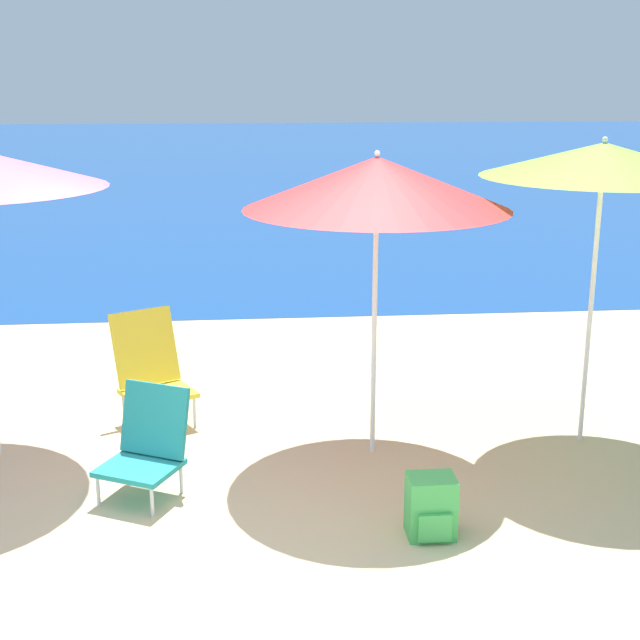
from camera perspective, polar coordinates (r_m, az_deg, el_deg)
name	(u,v)px	position (r m, az deg, el deg)	size (l,w,h in m)	color
ground_plane	(253,560)	(5.37, -4.30, -15.06)	(60.00, 60.00, 0.00)	#D1BA89
sea_water	(240,157)	(29.97, -5.14, 10.34)	(60.00, 40.00, 0.01)	#19478C
beach_umbrella_lime	(603,160)	(6.69, 17.68, 9.71)	(1.74, 1.74, 2.30)	white
beach_umbrella_red	(377,183)	(6.20, 3.65, 8.73)	(1.87, 1.87, 2.22)	white
beach_chair_yellow	(151,368)	(7.26, -10.78, -3.04)	(0.72, 0.74, 0.89)	silver
beach_chair_teal	(147,443)	(6.07, -10.99, -7.74)	(0.66, 0.67, 0.72)	silver
backpack_green	(431,507)	(5.55, 7.12, -11.79)	(0.29, 0.26, 0.39)	#47B756
seagull	(131,323)	(9.73, -11.99, -0.19)	(0.27, 0.11, 0.23)	gold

